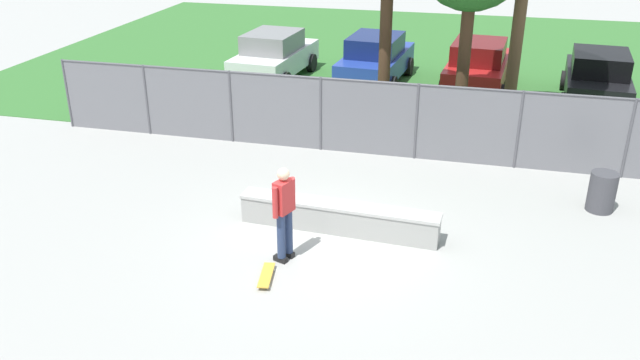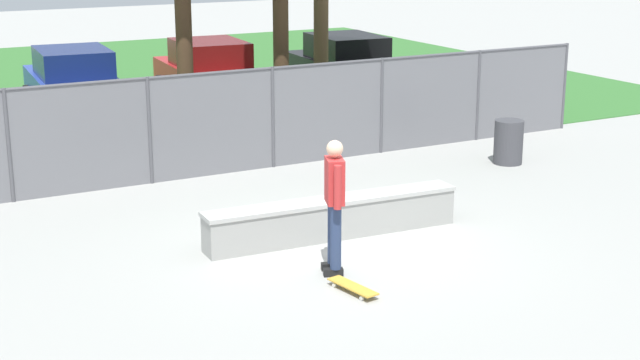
% 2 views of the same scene
% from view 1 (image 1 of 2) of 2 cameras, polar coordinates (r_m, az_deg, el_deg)
% --- Properties ---
extents(ground_plane, '(80.00, 80.00, 0.00)m').
position_cam_1_polar(ground_plane, '(12.69, 0.26, -5.39)').
color(ground_plane, '#9E9E99').
extents(grass_strip, '(28.95, 20.00, 0.02)m').
position_cam_1_polar(grass_strip, '(26.55, 8.15, 10.44)').
color(grass_strip, '#336B2D').
rests_on(grass_strip, ground).
extents(concrete_ledge, '(4.02, 0.70, 0.60)m').
position_cam_1_polar(concrete_ledge, '(12.95, 1.62, -3.25)').
color(concrete_ledge, '#999993').
rests_on(concrete_ledge, ground).
extents(skateboarder, '(0.38, 0.57, 1.82)m').
position_cam_1_polar(skateboarder, '(11.67, -3.13, -2.64)').
color(skateboarder, black).
rests_on(skateboarder, ground).
extents(skateboard, '(0.33, 0.82, 0.09)m').
position_cam_1_polar(skateboard, '(11.58, -4.69, -8.24)').
color(skateboard, gold).
rests_on(skateboard, ground).
extents(chainlink_fence, '(17.02, 0.07, 1.93)m').
position_cam_1_polar(chainlink_fence, '(16.44, 4.18, 5.66)').
color(chainlink_fence, '#4C4C51').
rests_on(chainlink_fence, ground).
extents(car_white, '(2.29, 4.34, 1.66)m').
position_cam_1_polar(car_white, '(23.27, -4.00, 10.75)').
color(car_white, silver).
rests_on(car_white, ground).
extents(car_blue, '(2.29, 4.34, 1.66)m').
position_cam_1_polar(car_blue, '(22.78, 4.85, 10.43)').
color(car_blue, '#233D9E').
rests_on(car_blue, ground).
extents(car_red, '(2.29, 4.34, 1.66)m').
position_cam_1_polar(car_red, '(22.41, 13.53, 9.61)').
color(car_red, '#B21E1E').
rests_on(car_red, ground).
extents(car_black, '(2.29, 4.34, 1.66)m').
position_cam_1_polar(car_black, '(22.10, 22.95, 8.16)').
color(car_black, black).
rests_on(car_black, ground).
extents(trash_bin, '(0.56, 0.56, 0.85)m').
position_cam_1_polar(trash_bin, '(14.91, 23.28, -0.94)').
color(trash_bin, '#3F3F44').
rests_on(trash_bin, ground).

